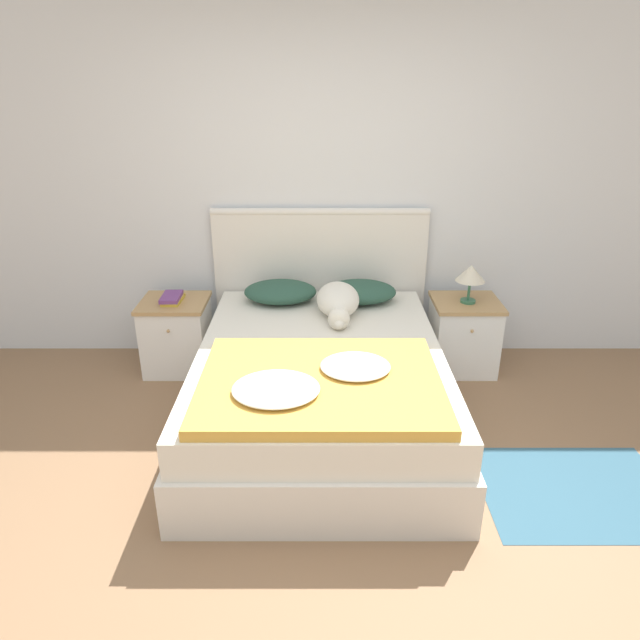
# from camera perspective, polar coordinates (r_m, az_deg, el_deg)

# --- Properties ---
(ground_plane) EXTENTS (16.00, 16.00, 0.00)m
(ground_plane) POSITION_cam_1_polar(r_m,az_deg,el_deg) (2.97, 0.40, -21.02)
(ground_plane) COLOR #896647
(wall_back) EXTENTS (9.00, 0.06, 2.55)m
(wall_back) POSITION_cam_1_polar(r_m,az_deg,el_deg) (4.33, 0.26, 12.63)
(wall_back) COLOR silver
(wall_back) RESTS_ON ground_plane
(bed) EXTENTS (1.54, 2.05, 0.54)m
(bed) POSITION_cam_1_polar(r_m,az_deg,el_deg) (3.62, 0.00, -6.73)
(bed) COLOR silver
(bed) RESTS_ON ground_plane
(headboard) EXTENTS (1.62, 0.06, 1.18)m
(headboard) POSITION_cam_1_polar(r_m,az_deg,el_deg) (4.43, -0.00, 3.97)
(headboard) COLOR silver
(headboard) RESTS_ON ground_plane
(nightstand_left) EXTENTS (0.49, 0.45, 0.55)m
(nightstand_left) POSITION_cam_1_polar(r_m,az_deg,el_deg) (4.42, -14.12, -1.46)
(nightstand_left) COLOR white
(nightstand_left) RESTS_ON ground_plane
(nightstand_right) EXTENTS (0.49, 0.45, 0.55)m
(nightstand_right) POSITION_cam_1_polar(r_m,az_deg,el_deg) (4.42, 14.11, -1.45)
(nightstand_right) COLOR white
(nightstand_right) RESTS_ON ground_plane
(pillow_left) EXTENTS (0.53, 0.38, 0.15)m
(pillow_left) POSITION_cam_1_polar(r_m,az_deg,el_deg) (4.20, -4.00, 2.84)
(pillow_left) COLOR #284C3D
(pillow_left) RESTS_ON bed
(pillow_right) EXTENTS (0.53, 0.38, 0.15)m
(pillow_right) POSITION_cam_1_polar(r_m,az_deg,el_deg) (4.20, 4.00, 2.84)
(pillow_right) COLOR #284C3D
(pillow_right) RESTS_ON bed
(quilt) EXTENTS (1.28, 0.99, 0.11)m
(quilt) POSITION_cam_1_polar(r_m,az_deg,el_deg) (3.04, -0.19, -6.24)
(quilt) COLOR gold
(quilt) RESTS_ON bed
(dog) EXTENTS (0.30, 0.68, 0.21)m
(dog) POSITION_cam_1_polar(r_m,az_deg,el_deg) (3.95, 1.82, 1.89)
(dog) COLOR silver
(dog) RESTS_ON bed
(book_stack) EXTENTS (0.15, 0.24, 0.05)m
(book_stack) POSITION_cam_1_polar(r_m,az_deg,el_deg) (4.30, -14.59, 2.13)
(book_stack) COLOR gold
(book_stack) RESTS_ON nightstand_left
(table_lamp) EXTENTS (0.21, 0.21, 0.28)m
(table_lamp) POSITION_cam_1_polar(r_m,az_deg,el_deg) (4.23, 14.83, 4.43)
(table_lamp) COLOR #336B4C
(table_lamp) RESTS_ON nightstand_right
(rug) EXTENTS (1.02, 0.78, 0.00)m
(rug) POSITION_cam_1_polar(r_m,az_deg,el_deg) (3.51, 24.22, -15.31)
(rug) COLOR #335B70
(rug) RESTS_ON ground_plane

